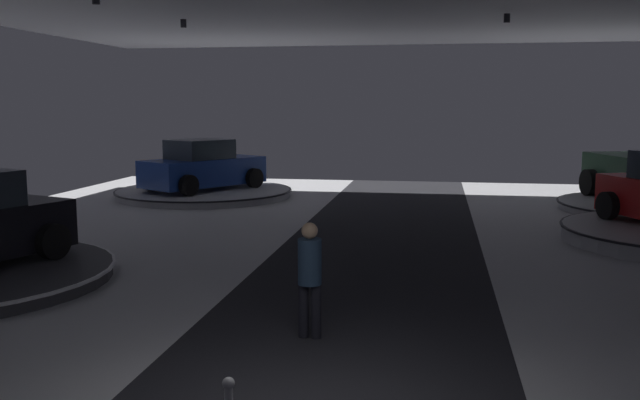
# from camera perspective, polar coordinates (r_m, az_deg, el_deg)

# --- Properties ---
(display_platform_deep_left) EXTENTS (6.00, 6.00, 0.25)m
(display_platform_deep_left) POSITION_cam_1_polar(r_m,az_deg,el_deg) (23.85, -9.59, 0.62)
(display_platform_deep_left) COLOR #B7B7BC
(display_platform_deep_left) RESTS_ON ground
(display_car_deep_left) EXTENTS (3.74, 4.52, 1.71)m
(display_car_deep_left) POSITION_cam_1_polar(r_m,az_deg,el_deg) (23.74, -9.70, 2.71)
(display_car_deep_left) COLOR navy
(display_car_deep_left) RESTS_ON display_platform_deep_left
(visitor_walking_near) EXTENTS (0.32, 0.32, 1.59)m
(visitor_walking_near) POSITION_cam_1_polar(r_m,az_deg,el_deg) (9.27, -0.86, -6.06)
(visitor_walking_near) COLOR black
(visitor_walking_near) RESTS_ON ground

